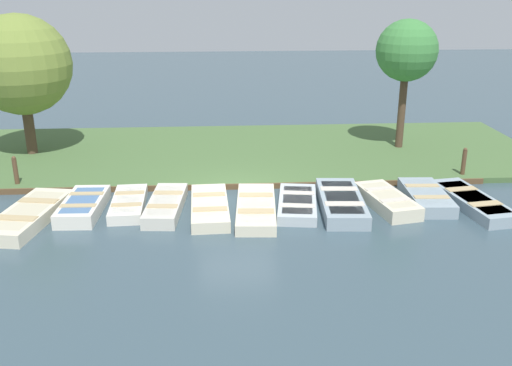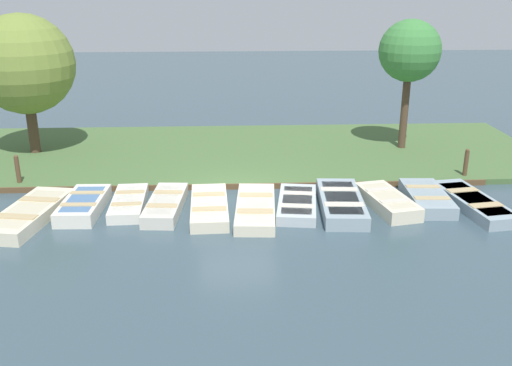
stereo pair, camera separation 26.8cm
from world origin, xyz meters
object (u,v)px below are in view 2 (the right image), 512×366
Objects in this scene: rowboat_8 at (387,201)px; park_tree_far_left at (24,65)px; rowboat_3 at (166,204)px; rowboat_7 at (341,203)px; rowboat_1 at (84,205)px; rowboat_2 at (129,203)px; park_tree_left at (410,52)px; mooring_post_far at (466,165)px; rowboat_9 at (427,198)px; rowboat_5 at (256,208)px; mooring_post_near at (18,171)px; rowboat_4 at (209,207)px; rowboat_6 at (297,204)px; rowboat_0 at (29,214)px; rowboat_10 at (473,203)px.

rowboat_8 is 0.51× the size of park_tree_far_left.
rowboat_7 reaches higher than rowboat_3.
rowboat_1 reaches higher than rowboat_2.
rowboat_2 is 0.52× the size of park_tree_left.
mooring_post_far is 16.52m from park_tree_far_left.
rowboat_8 reaches higher than rowboat_9.
rowboat_5 is 3.04× the size of mooring_post_near.
rowboat_4 reaches higher than rowboat_6.
rowboat_3 is 0.86× the size of rowboat_5.
rowboat_5 is at bearing 102.00° from rowboat_0.
rowboat_1 is 0.76× the size of rowboat_7.
mooring_post_near is 0.21× the size of park_tree_far_left.
mooring_post_near reaches higher than rowboat_5.
rowboat_1 is 0.94× the size of rowboat_8.
rowboat_10 is (0.28, 9.39, -0.01)m from rowboat_3.
rowboat_7 is 7.95m from park_tree_left.
rowboat_10 is (0.09, 8.06, 0.01)m from rowboat_4.
rowboat_1 reaches higher than rowboat_4.
rowboat_7 is at bearing 92.71° from rowboat_3.
rowboat_0 is at bearing -88.07° from rowboat_4.
mooring_post_far is (-2.31, 6.13, 0.42)m from rowboat_6.
rowboat_3 is 10.38m from mooring_post_far.
rowboat_10 is at bearing 87.33° from rowboat_4.
rowboat_8 is 2.63m from rowboat_10.
rowboat_9 is 0.50× the size of park_tree_far_left.
park_tree_far_left is at bearing -103.01° from mooring_post_far.
rowboat_1 is at bearing -95.52° from rowboat_4.
mooring_post_near is at bearing -90.00° from mooring_post_far.
rowboat_6 is 6.56m from mooring_post_far.
rowboat_4 is (0.19, 1.33, -0.02)m from rowboat_3.
rowboat_4 is 9.15m from mooring_post_far.
mooring_post_near reaches higher than rowboat_9.
rowboat_9 is at bearing 89.92° from rowboat_8.
rowboat_4 is 9.92m from park_tree_far_left.
mooring_post_far is (-2.54, 0.74, 0.40)m from rowboat_10.
mooring_post_far is at bearing 118.81° from rowboat_6.
park_tree_left reaches higher than rowboat_10.
rowboat_2 is 11.46m from mooring_post_far.
rowboat_10 is at bearing 95.69° from rowboat_6.
rowboat_3 is 5.60m from mooring_post_near.
rowboat_8 is 0.80× the size of rowboat_10.
park_tree_far_left reaches higher than rowboat_10.
rowboat_6 is at bearing -102.49° from rowboat_8.
rowboat_5 is 1.32m from rowboat_6.
rowboat_1 is 2.46m from rowboat_3.
rowboat_8 is 14.25m from park_tree_far_left.
rowboat_10 is at bearing 92.30° from rowboat_7.
rowboat_6 is at bearing 75.77° from mooring_post_near.
rowboat_0 is at bearing 15.61° from park_tree_far_left.
rowboat_3 is 2.60× the size of mooring_post_near.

